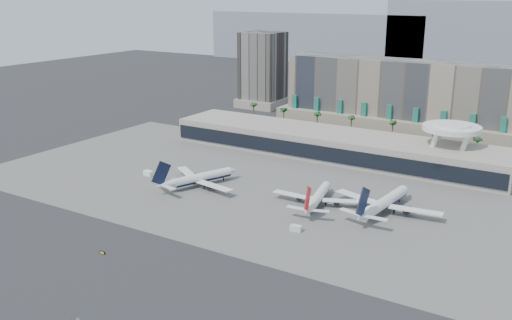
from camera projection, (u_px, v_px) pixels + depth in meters
The scene contains 14 objects.
ground at pixel (201, 232), 196.04m from camera, with size 900.00×900.00×0.00m, color #232326.
apron_pad at pixel (279, 187), 240.91m from camera, with size 260.00×130.00×0.06m, color #5B5B59.
mountain_ridge at pixel (512, 43), 557.03m from camera, with size 680.00×60.00×70.00m.
hotel at pixel (396, 104), 328.53m from camera, with size 140.00×30.00×42.00m.
office_tower at pixel (263, 74), 400.33m from camera, with size 30.00×30.00×52.00m.
terminal at pixel (333, 143), 283.80m from camera, with size 170.00×32.50×14.50m.
saucer_structure at pixel (452, 131), 257.81m from camera, with size 26.00×26.00×21.89m.
palm_row at pixel (372, 124), 307.84m from camera, with size 157.80×2.80×13.10m.
airliner_left at pixel (199, 178), 240.70m from camera, with size 38.24×39.43×14.38m.
airliner_centre at pixel (318, 197), 219.52m from camera, with size 36.60×38.05×13.28m.
airliner_right at pixel (385, 202), 212.59m from camera, with size 42.97×44.41×15.34m.
service_vehicle_a at pixel (148, 173), 255.09m from camera, with size 4.62×2.26×2.26m, color white.
service_vehicle_b at pixel (296, 228), 196.56m from camera, with size 3.98×2.27×2.04m, color silver.
taxiway_sign at pixel (102, 253), 179.69m from camera, with size 2.03×0.42×0.92m.
Camera 1 is at (110.80, -143.96, 80.02)m, focal length 40.00 mm.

